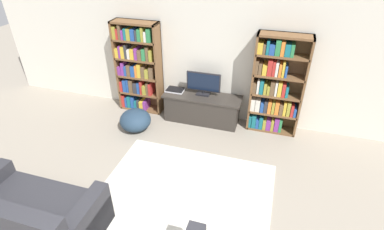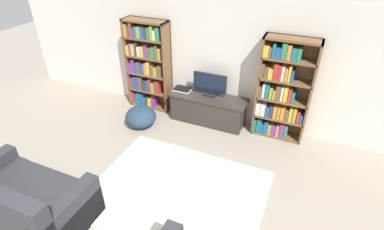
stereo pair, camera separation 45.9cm
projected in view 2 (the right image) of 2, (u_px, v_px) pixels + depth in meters
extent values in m
cube|color=silver|center=(222.00, 52.00, 5.21)|extent=(8.80, 0.06, 2.60)
cube|color=brown|center=(130.00, 63.00, 5.90)|extent=(0.04, 0.30, 1.76)
cube|color=brown|center=(167.00, 69.00, 5.62)|extent=(0.04, 0.30, 1.76)
cube|color=brown|center=(152.00, 64.00, 5.86)|extent=(0.86, 0.04, 1.76)
cube|color=brown|center=(145.00, 21.00, 5.30)|extent=(0.86, 0.30, 0.04)
cube|color=brown|center=(152.00, 105.00, 6.22)|extent=(0.82, 0.30, 0.04)
cube|color=#B72D28|center=(136.00, 96.00, 6.25)|extent=(0.06, 0.24, 0.24)
cube|color=#234C99|center=(138.00, 97.00, 6.24)|extent=(0.04, 0.24, 0.21)
cube|color=#196B75|center=(141.00, 97.00, 6.21)|extent=(0.07, 0.24, 0.24)
cube|color=#234C99|center=(144.00, 98.00, 6.19)|extent=(0.06, 0.24, 0.24)
cube|color=#196B75|center=(147.00, 100.00, 6.19)|extent=(0.05, 0.24, 0.16)
cube|color=#333338|center=(149.00, 100.00, 6.16)|extent=(0.04, 0.24, 0.19)
cube|color=gold|center=(152.00, 101.00, 6.14)|extent=(0.08, 0.24, 0.17)
cube|color=#7F338C|center=(155.00, 101.00, 6.11)|extent=(0.06, 0.24, 0.18)
cube|color=brown|center=(150.00, 90.00, 6.03)|extent=(0.82, 0.30, 0.04)
cube|color=#B72D28|center=(134.00, 81.00, 6.08)|extent=(0.06, 0.24, 0.20)
cube|color=#234C99|center=(137.00, 81.00, 6.04)|extent=(0.07, 0.24, 0.24)
cube|color=#234C99|center=(140.00, 81.00, 6.02)|extent=(0.04, 0.24, 0.26)
cube|color=brown|center=(143.00, 82.00, 5.99)|extent=(0.08, 0.24, 0.26)
cube|color=#333338|center=(147.00, 84.00, 5.98)|extent=(0.08, 0.24, 0.21)
cube|color=#234C99|center=(150.00, 84.00, 5.95)|extent=(0.05, 0.24, 0.22)
cube|color=#B72D28|center=(152.00, 84.00, 5.92)|extent=(0.04, 0.24, 0.26)
cube|color=#9E9333|center=(155.00, 86.00, 5.92)|extent=(0.08, 0.24, 0.18)
cube|color=brown|center=(158.00, 85.00, 5.88)|extent=(0.04, 0.24, 0.24)
cube|color=#B72D28|center=(160.00, 86.00, 5.87)|extent=(0.05, 0.24, 0.23)
cube|color=brown|center=(149.00, 73.00, 5.84)|extent=(0.82, 0.30, 0.04)
cube|color=#7F338C|center=(133.00, 66.00, 5.90)|extent=(0.07, 0.24, 0.16)
cube|color=#7F338C|center=(135.00, 65.00, 5.85)|extent=(0.06, 0.24, 0.25)
cube|color=#234C99|center=(138.00, 67.00, 5.85)|extent=(0.05, 0.24, 0.19)
cube|color=brown|center=(141.00, 66.00, 5.82)|extent=(0.07, 0.24, 0.22)
cube|color=#234C99|center=(145.00, 67.00, 5.79)|extent=(0.08, 0.24, 0.20)
cube|color=orange|center=(148.00, 68.00, 5.77)|extent=(0.04, 0.24, 0.22)
cube|color=gold|center=(150.00, 67.00, 5.73)|extent=(0.07, 0.24, 0.26)
cube|color=brown|center=(154.00, 69.00, 5.72)|extent=(0.07, 0.24, 0.22)
cube|color=#9E9333|center=(158.00, 71.00, 5.71)|extent=(0.07, 0.24, 0.17)
cube|color=brown|center=(161.00, 70.00, 5.66)|extent=(0.08, 0.24, 0.22)
cube|color=brown|center=(148.00, 56.00, 5.66)|extent=(0.82, 0.30, 0.04)
cube|color=gold|center=(130.00, 49.00, 5.71)|extent=(0.07, 0.24, 0.17)
cube|color=#7F338C|center=(133.00, 48.00, 5.68)|extent=(0.04, 0.24, 0.22)
cube|color=gold|center=(136.00, 49.00, 5.66)|extent=(0.07, 0.24, 0.21)
cube|color=#333338|center=(138.00, 48.00, 5.63)|extent=(0.04, 0.24, 0.25)
cube|color=silver|center=(141.00, 50.00, 5.63)|extent=(0.05, 0.24, 0.18)
cube|color=gold|center=(144.00, 51.00, 5.60)|extent=(0.08, 0.24, 0.19)
cube|color=#7F338C|center=(148.00, 51.00, 5.57)|extent=(0.06, 0.24, 0.21)
cube|color=brown|center=(151.00, 52.00, 5.55)|extent=(0.08, 0.24, 0.18)
cube|color=#2D7F47|center=(155.00, 52.00, 5.52)|extent=(0.07, 0.24, 0.21)
cube|color=brown|center=(158.00, 51.00, 5.48)|extent=(0.05, 0.24, 0.25)
cube|color=#9E9333|center=(161.00, 53.00, 5.48)|extent=(0.06, 0.24, 0.20)
cube|color=brown|center=(146.00, 38.00, 5.47)|extent=(0.82, 0.30, 0.04)
cube|color=#9E9333|center=(128.00, 29.00, 5.51)|extent=(0.06, 0.24, 0.22)
cube|color=#B72D28|center=(131.00, 30.00, 5.50)|extent=(0.04, 0.24, 0.18)
cube|color=brown|center=(133.00, 29.00, 5.46)|extent=(0.05, 0.24, 0.26)
cube|color=#7F338C|center=(136.00, 31.00, 5.47)|extent=(0.04, 0.24, 0.17)
cube|color=#196B75|center=(138.00, 31.00, 5.44)|extent=(0.05, 0.24, 0.20)
cube|color=#9E9333|center=(141.00, 31.00, 5.42)|extent=(0.07, 0.24, 0.20)
cube|color=#234C99|center=(145.00, 32.00, 5.39)|extent=(0.08, 0.24, 0.20)
cube|color=#333338|center=(148.00, 33.00, 5.37)|extent=(0.04, 0.24, 0.19)
cube|color=#2D7F47|center=(151.00, 32.00, 5.35)|extent=(0.06, 0.24, 0.21)
cube|color=#9E9333|center=(154.00, 32.00, 5.32)|extent=(0.04, 0.24, 0.25)
cube|color=silver|center=(157.00, 34.00, 5.32)|extent=(0.05, 0.24, 0.18)
cube|color=#2D7F47|center=(160.00, 33.00, 5.28)|extent=(0.07, 0.24, 0.24)
cube|color=brown|center=(259.00, 86.00, 5.03)|extent=(0.04, 0.30, 1.76)
cube|color=brown|center=(310.00, 96.00, 4.75)|extent=(0.04, 0.30, 1.76)
cube|color=brown|center=(285.00, 87.00, 4.99)|extent=(0.86, 0.04, 1.76)
cube|color=brown|center=(294.00, 39.00, 4.43)|extent=(0.86, 0.30, 0.04)
cube|color=brown|center=(276.00, 133.00, 5.35)|extent=(0.82, 0.30, 0.04)
cube|color=#196B75|center=(256.00, 123.00, 5.39)|extent=(0.04, 0.24, 0.23)
cube|color=#196B75|center=(260.00, 124.00, 5.36)|extent=(0.07, 0.24, 0.25)
cube|color=#234C99|center=(263.00, 126.00, 5.36)|extent=(0.05, 0.24, 0.18)
cube|color=#196B75|center=(267.00, 126.00, 5.33)|extent=(0.06, 0.24, 0.23)
cube|color=#9E9333|center=(270.00, 128.00, 5.32)|extent=(0.05, 0.24, 0.18)
cube|color=#7F338C|center=(274.00, 128.00, 5.29)|extent=(0.08, 0.24, 0.19)
cube|color=#9E9333|center=(278.00, 129.00, 5.26)|extent=(0.05, 0.24, 0.21)
cube|color=#7F338C|center=(283.00, 128.00, 5.23)|extent=(0.08, 0.24, 0.25)
cube|color=#2D7F47|center=(287.00, 130.00, 5.21)|extent=(0.05, 0.24, 0.25)
cube|color=brown|center=(279.00, 117.00, 5.16)|extent=(0.82, 0.30, 0.04)
cube|color=silver|center=(259.00, 107.00, 5.20)|extent=(0.07, 0.24, 0.21)
cube|color=silver|center=(264.00, 108.00, 5.18)|extent=(0.08, 0.24, 0.21)
cube|color=#234C99|center=(268.00, 110.00, 5.16)|extent=(0.06, 0.24, 0.17)
cube|color=#333338|center=(272.00, 110.00, 5.13)|extent=(0.06, 0.24, 0.21)
cube|color=orange|center=(276.00, 110.00, 5.11)|extent=(0.06, 0.24, 0.21)
cube|color=#9E9333|center=(280.00, 111.00, 5.09)|extent=(0.05, 0.24, 0.21)
cube|color=orange|center=(283.00, 112.00, 5.06)|extent=(0.07, 0.24, 0.22)
cube|color=brown|center=(288.00, 113.00, 5.04)|extent=(0.06, 0.24, 0.20)
cube|color=gold|center=(291.00, 113.00, 5.01)|extent=(0.05, 0.24, 0.25)
cube|color=#9E9333|center=(295.00, 113.00, 4.99)|extent=(0.06, 0.24, 0.25)
cube|color=#B72D28|center=(299.00, 115.00, 4.98)|extent=(0.05, 0.24, 0.20)
cube|color=#234C99|center=(302.00, 117.00, 4.97)|extent=(0.04, 0.24, 0.16)
cube|color=brown|center=(282.00, 99.00, 4.97)|extent=(0.82, 0.30, 0.04)
cube|color=brown|center=(261.00, 90.00, 5.03)|extent=(0.06, 0.24, 0.18)
cube|color=silver|center=(265.00, 89.00, 4.99)|extent=(0.04, 0.24, 0.23)
cube|color=#196B75|center=(268.00, 89.00, 4.97)|extent=(0.06, 0.24, 0.24)
cube|color=#9E9333|center=(272.00, 91.00, 4.97)|extent=(0.05, 0.24, 0.19)
cube|color=#9E9333|center=(275.00, 93.00, 4.95)|extent=(0.04, 0.24, 0.16)
cube|color=brown|center=(279.00, 91.00, 4.91)|extent=(0.07, 0.24, 0.24)
cube|color=silver|center=(283.00, 92.00, 4.89)|extent=(0.04, 0.24, 0.24)
cube|color=gold|center=(287.00, 93.00, 4.87)|extent=(0.06, 0.24, 0.25)
cube|color=#B72D28|center=(291.00, 94.00, 4.85)|extent=(0.05, 0.24, 0.23)
cube|color=#196B75|center=(294.00, 96.00, 4.85)|extent=(0.04, 0.24, 0.17)
cube|color=brown|center=(286.00, 80.00, 4.79)|extent=(0.82, 0.30, 0.04)
cube|color=brown|center=(264.00, 69.00, 4.83)|extent=(0.05, 0.24, 0.23)
cube|color=brown|center=(267.00, 71.00, 4.82)|extent=(0.05, 0.24, 0.18)
cube|color=gold|center=(272.00, 72.00, 4.80)|extent=(0.07, 0.24, 0.17)
cube|color=#B72D28|center=(277.00, 70.00, 4.75)|extent=(0.07, 0.24, 0.26)
cube|color=#B72D28|center=(281.00, 71.00, 4.73)|extent=(0.04, 0.24, 0.24)
cube|color=silver|center=(284.00, 72.00, 4.72)|extent=(0.04, 0.24, 0.23)
cube|color=orange|center=(287.00, 73.00, 4.71)|extent=(0.04, 0.24, 0.21)
cube|color=gold|center=(291.00, 72.00, 4.68)|extent=(0.04, 0.24, 0.26)
cube|color=#234C99|center=(293.00, 75.00, 4.68)|extent=(0.04, 0.24, 0.18)
cube|color=brown|center=(290.00, 59.00, 4.60)|extent=(0.82, 0.30, 0.04)
cube|color=gold|center=(268.00, 50.00, 4.65)|extent=(0.08, 0.24, 0.18)
cube|color=brown|center=(272.00, 51.00, 4.63)|extent=(0.04, 0.24, 0.16)
cube|color=#196B75|center=(275.00, 49.00, 4.60)|extent=(0.04, 0.24, 0.22)
cube|color=#234C99|center=(279.00, 51.00, 4.59)|extent=(0.08, 0.24, 0.17)
cube|color=#2D7F47|center=(286.00, 50.00, 4.54)|extent=(0.08, 0.24, 0.25)
cube|color=orange|center=(290.00, 51.00, 4.52)|extent=(0.06, 0.24, 0.23)
cube|color=#196B75|center=(295.00, 53.00, 4.50)|extent=(0.08, 0.24, 0.19)
cube|color=#2D7F47|center=(300.00, 54.00, 4.48)|extent=(0.05, 0.24, 0.19)
cube|color=#332D28|center=(208.00, 110.00, 5.59)|extent=(1.35, 0.43, 0.50)
cube|color=#332D28|center=(208.00, 98.00, 5.45)|extent=(1.44, 0.46, 0.04)
cube|color=black|center=(209.00, 94.00, 5.48)|extent=(0.24, 0.16, 0.03)
cylinder|color=black|center=(210.00, 93.00, 5.46)|extent=(0.04, 0.04, 0.05)
cube|color=black|center=(210.00, 83.00, 5.35)|extent=(0.62, 0.04, 0.35)
cube|color=black|center=(210.00, 83.00, 5.33)|extent=(0.58, 0.00, 0.32)
cube|color=silver|center=(182.00, 89.00, 5.66)|extent=(0.34, 0.24, 0.02)
cube|color=black|center=(182.00, 89.00, 5.65)|extent=(0.32, 0.23, 0.00)
cube|color=beige|center=(177.00, 192.00, 4.18)|extent=(2.36, 1.87, 0.02)
cube|color=#2D2D33|center=(29.00, 204.00, 3.75)|extent=(1.59, 0.90, 0.41)
cube|color=#2D2D33|center=(72.00, 217.00, 3.46)|extent=(0.18, 0.90, 0.59)
ellipsoid|color=#23384C|center=(141.00, 117.00, 5.49)|extent=(0.56, 0.56, 0.39)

